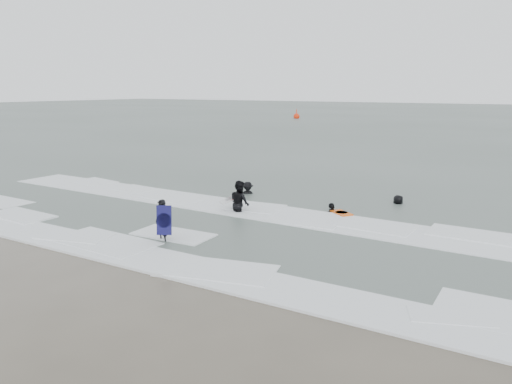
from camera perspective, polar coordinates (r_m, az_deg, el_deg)
The scene contains 10 objects.
ground at distance 15.55m, azimuth -9.87°, elevation -7.19°, with size 320.00×320.00×0.00m, color brown.
sea at distance 91.56m, azimuth 25.92°, elevation 7.55°, with size 320.00×320.00×0.00m, color #47544C.
surfer_centre at distance 16.86m, azimuth -10.62°, elevation -5.70°, with size 0.54×0.35×1.48m, color black.
surfer_wading at distance 20.50m, azimuth -1.86°, elevation -2.35°, with size 0.92×0.71×1.89m, color black.
surfer_breaker at distance 23.80m, azimuth -0.96°, elevation -0.35°, with size 0.97×0.56×1.50m, color black.
surfer_right_near at distance 20.66m, azimuth 8.65°, elevation -2.38°, with size 0.92×0.38×1.57m, color black.
surfer_right_far at distance 22.70m, azimuth 15.92°, elevation -1.41°, with size 0.77×0.50×1.58m, color black.
surf_foam at distance 18.32m, azimuth -2.16°, elevation -3.95°, with size 30.03×9.06×0.09m.
bodyboards at distance 18.89m, azimuth -0.44°, elevation -2.02°, with size 5.14×7.35×1.25m.
buoy at distance 83.32m, azimuth 4.66°, elevation 8.62°, with size 1.00×1.00×1.65m.
Camera 1 is at (9.90, -10.89, 5.02)m, focal length 35.00 mm.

